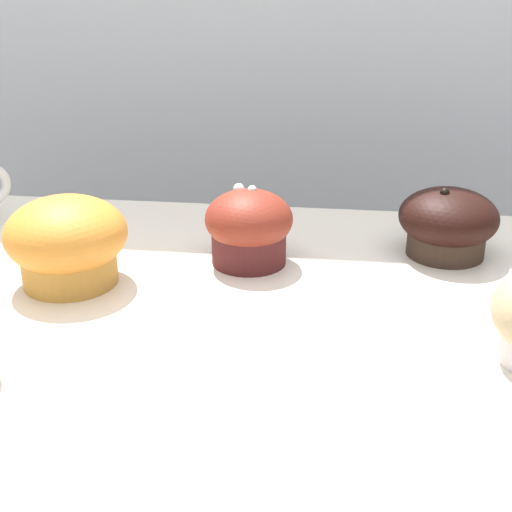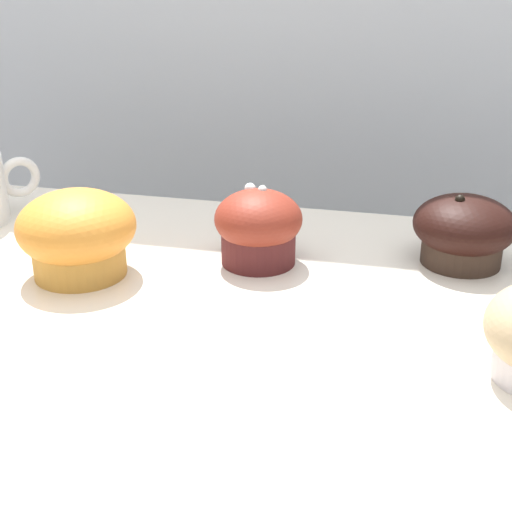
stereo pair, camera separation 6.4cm
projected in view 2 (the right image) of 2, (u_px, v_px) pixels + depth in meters
The scene contains 4 objects.
wall_back at pixel (318, 159), 1.15m from camera, with size 3.20×0.10×1.80m, color silver.
muffin_back_left at pixel (258, 227), 0.72m from camera, with size 0.09×0.09×0.08m.
muffin_back_right at pixel (464, 231), 0.72m from camera, with size 0.10×0.10×0.08m.
muffin_front_left at pixel (77, 234), 0.70m from camera, with size 0.12×0.12×0.09m.
Camera 2 is at (0.16, -0.51, 1.21)m, focal length 50.00 mm.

